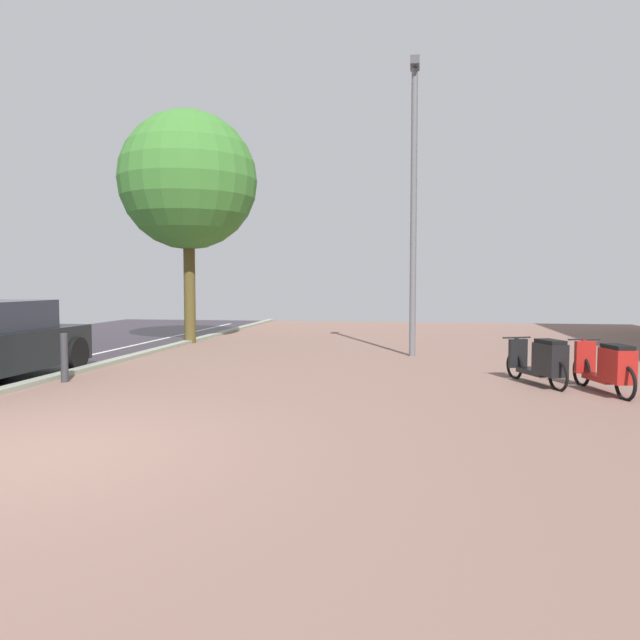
% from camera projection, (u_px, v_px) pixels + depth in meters
% --- Properties ---
extents(ground, '(21.00, 40.00, 0.13)m').
position_uv_depth(ground, '(168.00, 463.00, 5.68)').
color(ground, '#2C242D').
extents(scooter_near, '(0.85, 1.62, 0.78)m').
position_uv_depth(scooter_near, '(542.00, 361.00, 9.69)').
color(scooter_near, black).
rests_on(scooter_near, ground).
extents(scooter_mid, '(0.69, 1.70, 0.78)m').
position_uv_depth(scooter_mid, '(609.00, 367.00, 8.99)').
color(scooter_mid, black).
rests_on(scooter_mid, ground).
extents(lamp_post, '(0.20, 0.52, 6.50)m').
position_uv_depth(lamp_post, '(414.00, 195.00, 13.43)').
color(lamp_post, slate).
rests_on(lamp_post, ground).
extents(street_tree, '(3.68, 3.68, 6.21)m').
position_uv_depth(street_tree, '(188.00, 181.00, 16.30)').
color(street_tree, brown).
rests_on(street_tree, ground).
extents(bollard_far, '(0.12, 0.12, 0.81)m').
position_uv_depth(bollard_far, '(64.00, 358.00, 10.07)').
color(bollard_far, '#38383D').
rests_on(bollard_far, ground).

